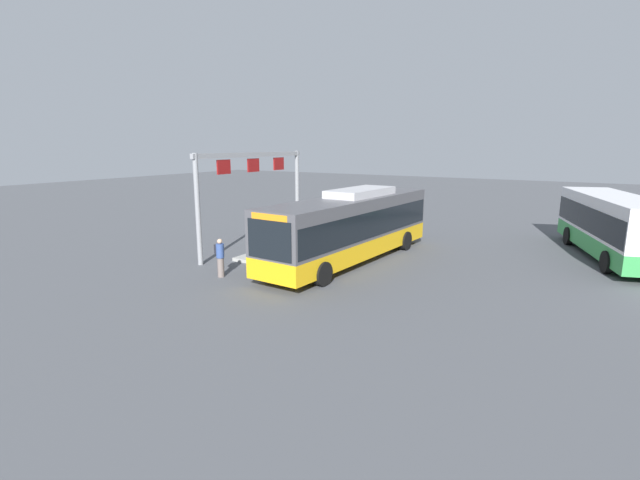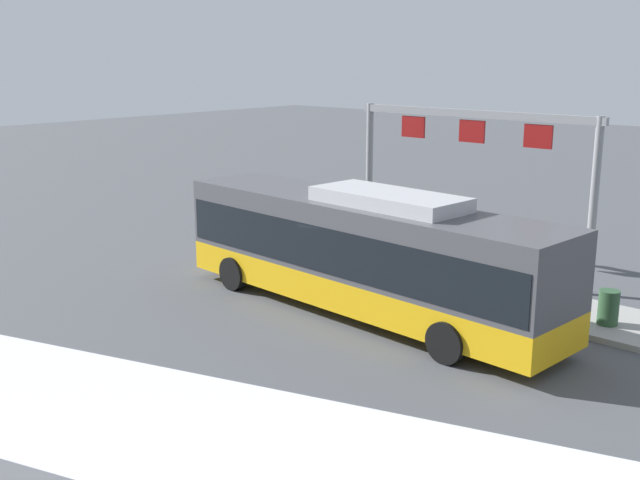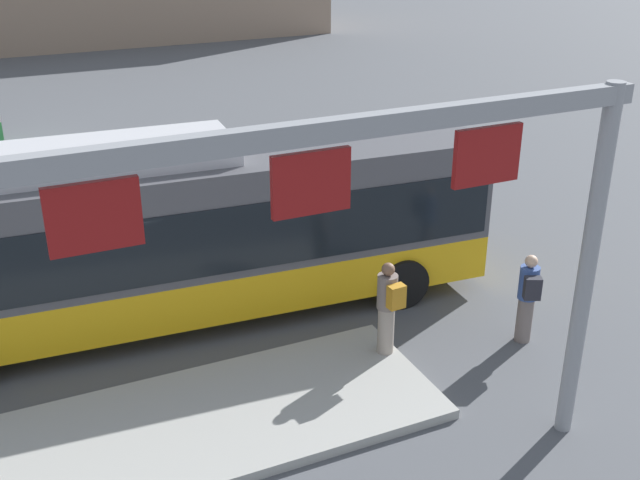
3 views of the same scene
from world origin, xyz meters
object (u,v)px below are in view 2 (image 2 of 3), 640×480
(bus_main, at_px, (363,248))
(trash_bin, at_px, (608,307))
(person_boarding, at_px, (306,230))
(person_waiting_near, at_px, (353,240))

(bus_main, relative_size, trash_bin, 13.34)
(person_boarding, xyz_separation_m, trash_bin, (-10.87, 0.34, -0.28))
(person_waiting_near, bearing_deg, bus_main, 39.01)
(bus_main, bearing_deg, trash_bin, -146.61)
(person_boarding, relative_size, person_waiting_near, 1.00)
(bus_main, distance_m, trash_bin, 6.46)
(bus_main, bearing_deg, person_waiting_near, -43.05)
(person_waiting_near, xyz_separation_m, trash_bin, (-8.35, -0.13, -0.44))
(trash_bin, bearing_deg, person_boarding, -1.77)
(bus_main, height_order, person_waiting_near, bus_main)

